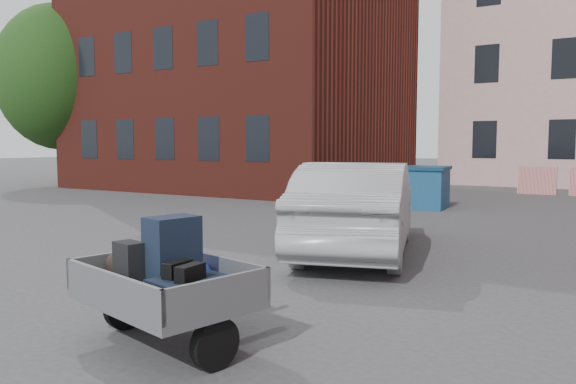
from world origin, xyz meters
The scene contains 7 objects.
ground centered at (0.00, 0.00, 0.00)m, with size 120.00×120.00×0.00m, color #38383A.
building_brick centered at (-9.00, 13.00, 7.00)m, with size 12.00×10.00×14.00m, color #591E16.
far_building centered at (-20.00, 22.00, 4.00)m, with size 6.00×6.00×8.00m, color maroon.
tree centered at (-16.00, 9.00, 5.17)m, with size 5.28×5.28×8.30m.
trailer centered at (1.63, -3.36, 0.61)m, with size 1.82×1.95×1.20m.
dumpster centered at (-0.47, 8.55, 0.60)m, with size 2.96×1.72×1.19m.
silver_car centered at (1.34, 1.60, 0.77)m, with size 1.62×4.66×1.54m, color #9A9DA1.
Camera 1 is at (5.13, -7.05, 1.85)m, focal length 35.00 mm.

